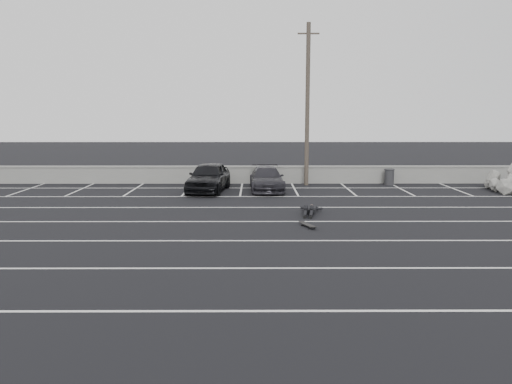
{
  "coord_description": "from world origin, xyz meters",
  "views": [
    {
      "loc": [
        -1.28,
        -16.12,
        4.16
      ],
      "look_at": [
        -1.2,
        4.12,
        1.0
      ],
      "focal_mm": 35.0,
      "sensor_mm": 36.0,
      "label": 1
    }
  ],
  "objects_px": {
    "car_left": "(209,177)",
    "utility_pole": "(307,105)",
    "car_right": "(267,179)",
    "person": "(311,207)",
    "trash_bin": "(389,177)",
    "skateboard": "(308,225)"
  },
  "relations": [
    {
      "from": "trash_bin",
      "to": "person",
      "type": "relative_size",
      "value": 0.35
    },
    {
      "from": "skateboard",
      "to": "car_left",
      "type": "bearing_deg",
      "value": 93.55
    },
    {
      "from": "utility_pole",
      "to": "skateboard",
      "type": "distance_m",
      "value": 12.18
    },
    {
      "from": "car_right",
      "to": "utility_pole",
      "type": "height_order",
      "value": "utility_pole"
    },
    {
      "from": "car_left",
      "to": "trash_bin",
      "type": "bearing_deg",
      "value": 20.32
    },
    {
      "from": "car_left",
      "to": "utility_pole",
      "type": "height_order",
      "value": "utility_pole"
    },
    {
      "from": "utility_pole",
      "to": "person",
      "type": "xyz_separation_m",
      "value": [
        -0.68,
        -8.4,
        -4.46
      ]
    },
    {
      "from": "trash_bin",
      "to": "utility_pole",
      "type": "bearing_deg",
      "value": -178.97
    },
    {
      "from": "trash_bin",
      "to": "person",
      "type": "height_order",
      "value": "trash_bin"
    },
    {
      "from": "car_right",
      "to": "person",
      "type": "height_order",
      "value": "car_right"
    },
    {
      "from": "car_left",
      "to": "utility_pole",
      "type": "distance_m",
      "value": 7.23
    },
    {
      "from": "car_right",
      "to": "trash_bin",
      "type": "xyz_separation_m",
      "value": [
        7.36,
        2.19,
        -0.16
      ]
    },
    {
      "from": "car_left",
      "to": "skateboard",
      "type": "bearing_deg",
      "value": -56.02
    },
    {
      "from": "car_right",
      "to": "trash_bin",
      "type": "bearing_deg",
      "value": 14.6
    },
    {
      "from": "car_right",
      "to": "person",
      "type": "distance_m",
      "value": 6.54
    },
    {
      "from": "car_right",
      "to": "utility_pole",
      "type": "distance_m",
      "value": 5.17
    },
    {
      "from": "utility_pole",
      "to": "trash_bin",
      "type": "height_order",
      "value": "utility_pole"
    },
    {
      "from": "car_left",
      "to": "utility_pole",
      "type": "xyz_separation_m",
      "value": [
        5.58,
        2.41,
        3.92
      ]
    },
    {
      "from": "car_left",
      "to": "trash_bin",
      "type": "xyz_separation_m",
      "value": [
        10.53,
        2.5,
        -0.31
      ]
    },
    {
      "from": "car_left",
      "to": "skateboard",
      "type": "height_order",
      "value": "car_left"
    },
    {
      "from": "trash_bin",
      "to": "person",
      "type": "xyz_separation_m",
      "value": [
        -5.63,
        -8.49,
        -0.23
      ]
    },
    {
      "from": "utility_pole",
      "to": "car_left",
      "type": "bearing_deg",
      "value": -156.64
    }
  ]
}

